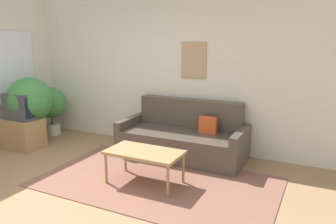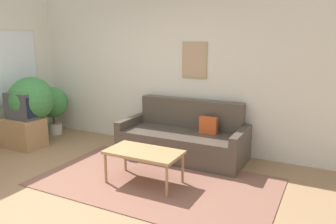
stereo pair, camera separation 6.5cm
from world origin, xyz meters
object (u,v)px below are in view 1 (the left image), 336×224
(tv, at_px, (19,107))
(potted_plant_tall, at_px, (30,101))
(coffee_table, at_px, (144,154))
(couch, at_px, (183,138))

(tv, relative_size, potted_plant_tall, 0.45)
(coffee_table, distance_m, tv, 2.73)
(coffee_table, xyz_separation_m, tv, (-2.69, 0.32, 0.33))
(couch, bearing_deg, coffee_table, -91.86)
(tv, xyz_separation_m, potted_plant_tall, (0.01, 0.22, 0.06))
(coffee_table, height_order, potted_plant_tall, potted_plant_tall)
(coffee_table, xyz_separation_m, potted_plant_tall, (-2.68, 0.55, 0.39))
(coffee_table, relative_size, potted_plant_tall, 0.81)
(couch, distance_m, coffee_table, 1.20)
(potted_plant_tall, bearing_deg, coffee_table, -11.58)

